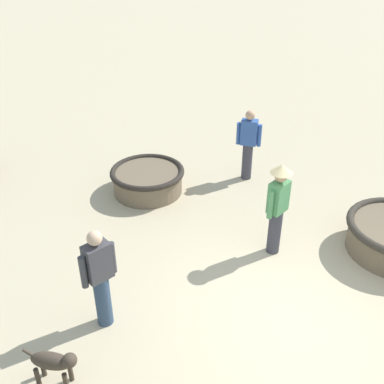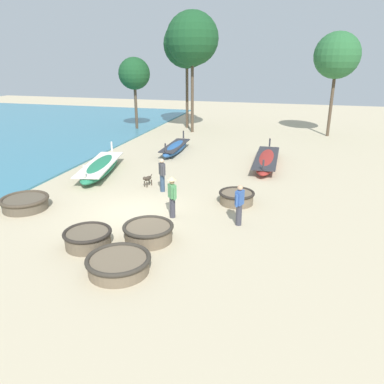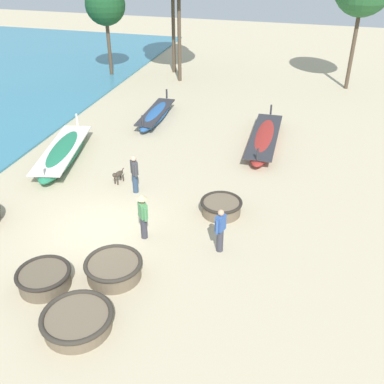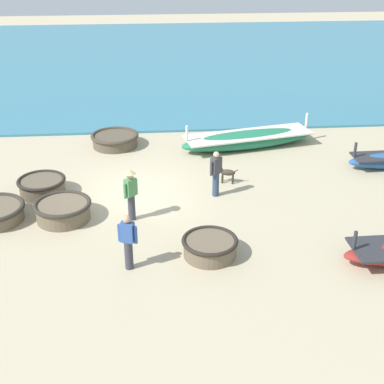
{
  "view_description": "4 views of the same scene",
  "coord_description": "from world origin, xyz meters",
  "px_view_note": "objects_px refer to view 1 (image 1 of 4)",
  "views": [
    {
      "loc": [
        -4.38,
        1.84,
        4.85
      ],
      "look_at": [
        2.07,
        1.31,
        0.97
      ],
      "focal_mm": 42.0,
      "sensor_mm": 36.0,
      "label": 1
    },
    {
      "loc": [
        5.89,
        -12.82,
        5.92
      ],
      "look_at": [
        2.12,
        0.94,
        0.76
      ],
      "focal_mm": 35.0,
      "sensor_mm": 36.0,
      "label": 2
    },
    {
      "loc": [
        6.38,
        -11.43,
        9.11
      ],
      "look_at": [
        2.77,
        1.79,
        0.92
      ],
      "focal_mm": 42.0,
      "sensor_mm": 36.0,
      "label": 3
    },
    {
      "loc": [
        15.93,
        0.61,
        8.07
      ],
      "look_at": [
        1.66,
        1.79,
        0.88
      ],
      "focal_mm": 50.0,
      "sensor_mm": 36.0,
      "label": 4
    }
  ],
  "objects_px": {
    "fisherman_crouching": "(100,277)",
    "dog": "(54,362)",
    "fisherman_standing_right": "(278,204)",
    "fisherman_hauling": "(248,143)",
    "coracle_nearest": "(148,179)"
  },
  "relations": [
    {
      "from": "fisherman_crouching",
      "to": "dog",
      "type": "relative_size",
      "value": 2.35
    },
    {
      "from": "fisherman_crouching",
      "to": "dog",
      "type": "xyz_separation_m",
      "value": [
        -0.95,
        0.5,
        -0.46
      ]
    },
    {
      "from": "coracle_nearest",
      "to": "fisherman_standing_right",
      "type": "height_order",
      "value": "fisherman_standing_right"
    },
    {
      "from": "coracle_nearest",
      "to": "dog",
      "type": "height_order",
      "value": "dog"
    },
    {
      "from": "fisherman_standing_right",
      "to": "fisherman_crouching",
      "type": "xyz_separation_m",
      "value": [
        -1.38,
        2.73,
        -0.12
      ]
    },
    {
      "from": "coracle_nearest",
      "to": "fisherman_hauling",
      "type": "relative_size",
      "value": 0.98
    },
    {
      "from": "coracle_nearest",
      "to": "fisherman_standing_right",
      "type": "distance_m",
      "value": 3.13
    },
    {
      "from": "dog",
      "to": "coracle_nearest",
      "type": "bearing_deg",
      "value": -13.59
    },
    {
      "from": "fisherman_hauling",
      "to": "dog",
      "type": "xyz_separation_m",
      "value": [
        -4.93,
        3.25,
        -0.46
      ]
    },
    {
      "from": "fisherman_standing_right",
      "to": "fisherman_crouching",
      "type": "height_order",
      "value": "fisherman_standing_right"
    },
    {
      "from": "coracle_nearest",
      "to": "fisherman_standing_right",
      "type": "relative_size",
      "value": 0.92
    },
    {
      "from": "fisherman_hauling",
      "to": "fisherman_crouching",
      "type": "bearing_deg",
      "value": 145.3
    },
    {
      "from": "fisherman_crouching",
      "to": "coracle_nearest",
      "type": "bearing_deg",
      "value": -9.48
    },
    {
      "from": "fisherman_standing_right",
      "to": "fisherman_crouching",
      "type": "distance_m",
      "value": 3.06
    },
    {
      "from": "fisherman_crouching",
      "to": "dog",
      "type": "distance_m",
      "value": 1.17
    }
  ]
}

